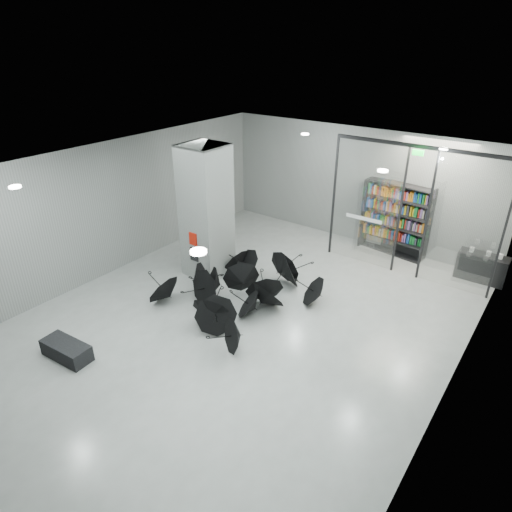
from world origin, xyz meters
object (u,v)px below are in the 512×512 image
Objects in this scene: column at (206,212)px; bench at (67,350)px; umbrella_cluster at (241,293)px; shop_counter at (481,267)px; bookshelf at (395,219)px.

column is 5.37m from bench.
shop_counter is at bearing 46.40° from umbrella_cluster.
bookshelf is at bearing 49.24° from column.
column is 3.26× the size of bench.
umbrella_cluster is (1.80, 4.24, 0.12)m from bench.
shop_counter is at bearing 3.53° from bookshelf.
umbrella_cluster is (-5.06, -5.31, -0.10)m from shop_counter.
column is at bearing 157.02° from umbrella_cluster.
shop_counter is 7.33m from umbrella_cluster.
umbrella_cluster reaches higher than bench.
umbrella_cluster is at bearing -22.98° from column.
bench is at bearing -126.27° from shop_counter.
bookshelf is 6.04m from umbrella_cluster.
bench is at bearing -103.38° from bookshelf.
bench is 4.61m from umbrella_cluster.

